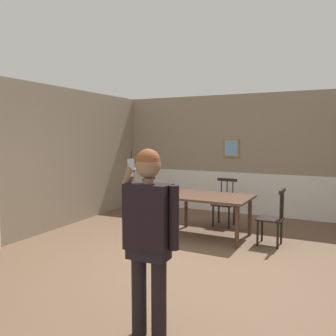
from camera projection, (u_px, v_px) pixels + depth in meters
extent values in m
plane|color=brown|center=(189.00, 262.00, 5.15)|extent=(7.83, 7.83, 0.00)
cube|color=gray|center=(247.00, 134.00, 8.15)|extent=(6.32, 0.12, 1.85)
cube|color=white|center=(246.00, 193.00, 8.29)|extent=(6.32, 0.14, 0.99)
cube|color=white|center=(246.00, 173.00, 8.22)|extent=(6.32, 0.05, 0.06)
cube|color=olive|center=(231.00, 148.00, 8.27)|extent=(0.39, 0.03, 0.45)
cube|color=#73AADD|center=(231.00, 148.00, 8.26)|extent=(0.31, 0.01, 0.37)
cube|color=gray|center=(31.00, 160.00, 6.39)|extent=(0.12, 7.12, 2.85)
cube|color=#4C3323|center=(209.00, 197.00, 6.37)|extent=(1.54, 1.07, 0.04)
cylinder|color=#4C3323|center=(167.00, 218.00, 6.34)|extent=(0.07, 0.07, 0.73)
cylinder|color=#4C3323|center=(237.00, 227.00, 5.74)|extent=(0.07, 0.07, 0.73)
cylinder|color=#4C3323|center=(186.00, 209.00, 7.08)|extent=(0.07, 0.07, 0.73)
cylinder|color=#4C3323|center=(250.00, 216.00, 6.48)|extent=(0.07, 0.07, 0.73)
cube|color=#2D2319|center=(157.00, 207.00, 6.91)|extent=(0.44, 0.44, 0.03)
cube|color=#2D2319|center=(149.00, 179.00, 6.95)|extent=(0.06, 0.42, 0.06)
cylinder|color=#2D2319|center=(152.00, 191.00, 7.08)|extent=(0.02, 0.02, 0.57)
cylinder|color=#2D2319|center=(149.00, 191.00, 6.97)|extent=(0.02, 0.02, 0.57)
cylinder|color=#2D2319|center=(145.00, 192.00, 6.86)|extent=(0.02, 0.02, 0.57)
cylinder|color=#2D2319|center=(168.00, 218.00, 6.99)|extent=(0.04, 0.04, 0.43)
cylinder|color=#2D2319|center=(160.00, 221.00, 6.71)|extent=(0.04, 0.04, 0.43)
cylinder|color=#2D2319|center=(154.00, 216.00, 7.16)|extent=(0.04, 0.04, 0.43)
cylinder|color=#2D2319|center=(145.00, 219.00, 6.87)|extent=(0.04, 0.04, 0.43)
cube|color=black|center=(270.00, 219.00, 5.90)|extent=(0.43, 0.43, 0.03)
cube|color=black|center=(282.00, 191.00, 5.76)|extent=(0.06, 0.41, 0.06)
cylinder|color=black|center=(280.00, 206.00, 5.67)|extent=(0.02, 0.02, 0.51)
cylinder|color=black|center=(282.00, 204.00, 5.78)|extent=(0.02, 0.02, 0.51)
cylinder|color=black|center=(283.00, 203.00, 5.89)|extent=(0.02, 0.02, 0.51)
cylinder|color=black|center=(258.00, 234.00, 5.85)|extent=(0.04, 0.04, 0.44)
cylinder|color=black|center=(262.00, 229.00, 6.14)|extent=(0.04, 0.04, 0.44)
cylinder|color=black|center=(278.00, 236.00, 5.69)|extent=(0.04, 0.04, 0.44)
cylinder|color=black|center=(281.00, 231.00, 5.99)|extent=(0.04, 0.04, 0.44)
cube|color=black|center=(224.00, 204.00, 7.17)|extent=(0.44, 0.44, 0.03)
cube|color=black|center=(227.00, 180.00, 7.29)|extent=(0.42, 0.06, 0.06)
cylinder|color=black|center=(233.00, 191.00, 7.25)|extent=(0.02, 0.02, 0.51)
cylinder|color=black|center=(227.00, 190.00, 7.31)|extent=(0.02, 0.02, 0.51)
cylinder|color=black|center=(221.00, 190.00, 7.37)|extent=(0.02, 0.02, 0.51)
cylinder|color=black|center=(229.00, 218.00, 6.96)|extent=(0.04, 0.04, 0.44)
cylinder|color=black|center=(213.00, 216.00, 7.12)|extent=(0.04, 0.04, 0.44)
cylinder|color=black|center=(234.00, 215.00, 7.26)|extent=(0.04, 0.04, 0.44)
cylinder|color=black|center=(219.00, 213.00, 7.42)|extent=(0.04, 0.04, 0.44)
cylinder|color=black|center=(159.00, 296.00, 3.14)|extent=(0.14, 0.14, 0.84)
cylinder|color=black|center=(139.00, 291.00, 3.22)|extent=(0.14, 0.14, 0.84)
cube|color=black|center=(149.00, 252.00, 3.14)|extent=(0.38, 0.21, 0.12)
cube|color=black|center=(148.00, 217.00, 3.11)|extent=(0.42, 0.23, 0.60)
cylinder|color=black|center=(174.00, 218.00, 3.00)|extent=(0.09, 0.09, 0.57)
cylinder|color=#936B4C|center=(129.00, 176.00, 3.15)|extent=(0.17, 0.13, 0.20)
cylinder|color=#936B4C|center=(148.00, 181.00, 3.08)|extent=(0.09, 0.09, 0.05)
sphere|color=#936B4C|center=(148.00, 165.00, 3.07)|extent=(0.23, 0.23, 0.23)
sphere|color=brown|center=(148.00, 161.00, 3.07)|extent=(0.22, 0.22, 0.22)
cube|color=#B7B7BC|center=(132.00, 168.00, 3.11)|extent=(0.07, 0.04, 0.16)
cylinder|color=black|center=(131.00, 154.00, 3.10)|extent=(0.01, 0.01, 0.08)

